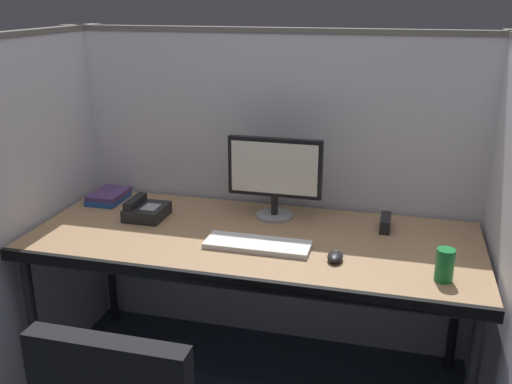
{
  "coord_description": "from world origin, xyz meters",
  "views": [
    {
      "loc": [
        0.58,
        -1.88,
        1.71
      ],
      "look_at": [
        0.0,
        0.35,
        0.92
      ],
      "focal_mm": 40.33,
      "sensor_mm": 36.0,
      "label": 1
    }
  ],
  "objects_px": {
    "monitor_center": "(275,172)",
    "keyboard_main": "(258,245)",
    "computer_mouse": "(335,257)",
    "soda_can": "(445,265)",
    "book_stack": "(109,196)",
    "desk_phone": "(146,211)",
    "red_stapler": "(385,223)",
    "desk": "(252,247)"
  },
  "relations": [
    {
      "from": "keyboard_main",
      "to": "desk_phone",
      "type": "bearing_deg",
      "value": 161.91
    },
    {
      "from": "desk",
      "to": "monitor_center",
      "type": "height_order",
      "value": "monitor_center"
    },
    {
      "from": "desk",
      "to": "monitor_center",
      "type": "distance_m",
      "value": 0.36
    },
    {
      "from": "monitor_center",
      "to": "keyboard_main",
      "type": "xyz_separation_m",
      "value": [
        0.01,
        -0.34,
        -0.2
      ]
    },
    {
      "from": "desk",
      "to": "computer_mouse",
      "type": "height_order",
      "value": "computer_mouse"
    },
    {
      "from": "computer_mouse",
      "to": "keyboard_main",
      "type": "bearing_deg",
      "value": 171.52
    },
    {
      "from": "computer_mouse",
      "to": "desk_phone",
      "type": "height_order",
      "value": "desk_phone"
    },
    {
      "from": "monitor_center",
      "to": "computer_mouse",
      "type": "bearing_deg",
      "value": -49.84
    },
    {
      "from": "keyboard_main",
      "to": "red_stapler",
      "type": "bearing_deg",
      "value": 33.81
    },
    {
      "from": "desk",
      "to": "desk_phone",
      "type": "height_order",
      "value": "desk_phone"
    },
    {
      "from": "computer_mouse",
      "to": "soda_can",
      "type": "height_order",
      "value": "soda_can"
    },
    {
      "from": "desk",
      "to": "red_stapler",
      "type": "xyz_separation_m",
      "value": [
        0.54,
        0.23,
        0.08
      ]
    },
    {
      "from": "desk",
      "to": "soda_can",
      "type": "xyz_separation_m",
      "value": [
        0.77,
        -0.21,
        0.11
      ]
    },
    {
      "from": "desk",
      "to": "desk_phone",
      "type": "distance_m",
      "value": 0.55
    },
    {
      "from": "soda_can",
      "to": "keyboard_main",
      "type": "bearing_deg",
      "value": 171.17
    },
    {
      "from": "monitor_center",
      "to": "red_stapler",
      "type": "bearing_deg",
      "value": -1.57
    },
    {
      "from": "book_stack",
      "to": "desk_phone",
      "type": "bearing_deg",
      "value": -30.46
    },
    {
      "from": "book_stack",
      "to": "desk_phone",
      "type": "distance_m",
      "value": 0.32
    },
    {
      "from": "desk",
      "to": "keyboard_main",
      "type": "bearing_deg",
      "value": -63.47
    },
    {
      "from": "keyboard_main",
      "to": "computer_mouse",
      "type": "distance_m",
      "value": 0.32
    },
    {
      "from": "keyboard_main",
      "to": "red_stapler",
      "type": "xyz_separation_m",
      "value": [
        0.49,
        0.33,
        0.02
      ]
    },
    {
      "from": "soda_can",
      "to": "book_stack",
      "type": "relative_size",
      "value": 0.56
    },
    {
      "from": "soda_can",
      "to": "book_stack",
      "type": "bearing_deg",
      "value": 163.59
    },
    {
      "from": "desk",
      "to": "red_stapler",
      "type": "relative_size",
      "value": 12.67
    },
    {
      "from": "soda_can",
      "to": "desk_phone",
      "type": "relative_size",
      "value": 0.64
    },
    {
      "from": "computer_mouse",
      "to": "red_stapler",
      "type": "bearing_deg",
      "value": 65.56
    },
    {
      "from": "desk_phone",
      "to": "soda_can",
      "type": "bearing_deg",
      "value": -13.06
    },
    {
      "from": "keyboard_main",
      "to": "soda_can",
      "type": "distance_m",
      "value": 0.73
    },
    {
      "from": "keyboard_main",
      "to": "computer_mouse",
      "type": "height_order",
      "value": "computer_mouse"
    },
    {
      "from": "computer_mouse",
      "to": "desk_phone",
      "type": "relative_size",
      "value": 0.51
    },
    {
      "from": "computer_mouse",
      "to": "soda_can",
      "type": "xyz_separation_m",
      "value": [
        0.4,
        -0.06,
        0.04
      ]
    },
    {
      "from": "desk",
      "to": "book_stack",
      "type": "distance_m",
      "value": 0.85
    },
    {
      "from": "soda_can",
      "to": "monitor_center",
      "type": "bearing_deg",
      "value": 147.95
    },
    {
      "from": "monitor_center",
      "to": "desk_phone",
      "type": "relative_size",
      "value": 2.26
    },
    {
      "from": "keyboard_main",
      "to": "book_stack",
      "type": "bearing_deg",
      "value": 157.66
    },
    {
      "from": "monitor_center",
      "to": "keyboard_main",
      "type": "height_order",
      "value": "monitor_center"
    },
    {
      "from": "desk_phone",
      "to": "computer_mouse",
      "type": "bearing_deg",
      "value": -14.76
    },
    {
      "from": "computer_mouse",
      "to": "monitor_center",
      "type": "bearing_deg",
      "value": 130.16
    },
    {
      "from": "desk_phone",
      "to": "monitor_center",
      "type": "bearing_deg",
      "value": 15.06
    },
    {
      "from": "red_stapler",
      "to": "book_stack",
      "type": "relative_size",
      "value": 0.68
    },
    {
      "from": "soda_can",
      "to": "book_stack",
      "type": "height_order",
      "value": "soda_can"
    },
    {
      "from": "keyboard_main",
      "to": "desk_phone",
      "type": "distance_m",
      "value": 0.61
    }
  ]
}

